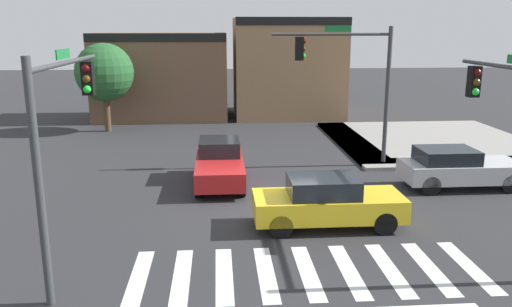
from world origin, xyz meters
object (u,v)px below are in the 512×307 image
object	(u,v)px
traffic_signal_northeast	(349,70)
car_red	(220,164)
car_yellow	(327,202)
traffic_signal_southwest	(64,116)
car_silver	(458,168)
roadside_tree	(104,73)

from	to	relation	value
traffic_signal_northeast	car_red	size ratio (longest dim) A/B	1.40
car_yellow	traffic_signal_northeast	bearing A→B (deg)	-108.19
traffic_signal_southwest	car_yellow	xyz separation A→B (m)	(6.91, 1.86, -3.01)
traffic_signal_northeast	car_silver	size ratio (longest dim) A/B	1.36
traffic_signal_southwest	traffic_signal_northeast	xyz separation A→B (m)	(9.20, 8.82, 0.36)
car_silver	roadside_tree	distance (m)	19.63
traffic_signal_northeast	car_red	bearing A→B (deg)	22.31
traffic_signal_southwest	car_silver	distance (m)	14.02
car_yellow	car_red	distance (m)	5.69
traffic_signal_northeast	car_red	distance (m)	6.80
traffic_signal_northeast	car_silver	xyz separation A→B (m)	(3.40, -3.47, -3.37)
car_silver	roadside_tree	size ratio (longest dim) A/B	0.87
car_silver	car_yellow	distance (m)	6.68
car_red	car_silver	bearing A→B (deg)	82.14
traffic_signal_southwest	car_red	size ratio (longest dim) A/B	1.34
roadside_tree	traffic_signal_southwest	bearing A→B (deg)	-81.31
traffic_signal_southwest	traffic_signal_northeast	distance (m)	12.75
traffic_signal_northeast	traffic_signal_southwest	bearing A→B (deg)	43.79
traffic_signal_southwest	car_yellow	distance (m)	7.76
traffic_signal_northeast	car_red	xyz separation A→B (m)	(-5.46, -2.24, -3.37)
roadside_tree	car_silver	bearing A→B (deg)	-38.33
traffic_signal_northeast	roadside_tree	bearing A→B (deg)	-35.95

